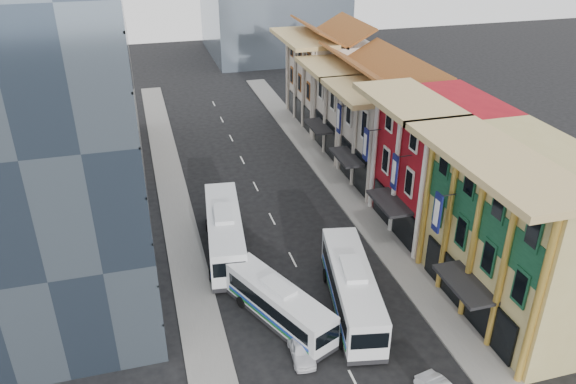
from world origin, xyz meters
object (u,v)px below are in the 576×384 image
object	(u,v)px
office_tower	(44,87)
bus_right	(352,288)
shophouse_tan	(527,235)
bus_left_far	(225,231)
bus_left_near	(279,303)
sedan_left	(301,349)

from	to	relation	value
office_tower	bus_right	size ratio (longest dim) A/B	2.54
shophouse_tan	bus_left_far	xyz separation A→B (m)	(-19.15, 12.77, -4.05)
shophouse_tan	bus_left_near	distance (m)	17.88
bus_left_near	office_tower	bearing A→B (deg)	117.05
bus_right	office_tower	bearing A→B (deg)	160.42
office_tower	bus_left_near	distance (m)	22.29
office_tower	bus_right	world-z (taller)	office_tower
office_tower	sedan_left	xyz separation A→B (m)	(14.43, -14.86, -14.39)
bus_left_far	bus_left_near	bearing A→B (deg)	-71.87
shophouse_tan	bus_left_near	bearing A→B (deg)	170.47
office_tower	sedan_left	distance (m)	25.23
bus_left_near	sedan_left	world-z (taller)	bus_left_near
bus_right	sedan_left	world-z (taller)	bus_right
shophouse_tan	bus_left_far	size ratio (longest dim) A/B	1.15
bus_left_far	shophouse_tan	bearing A→B (deg)	-27.31
office_tower	bus_left_near	size ratio (longest dim) A/B	3.01
bus_left_near	bus_left_far	xyz separation A→B (m)	(-2.06, 9.91, 0.36)
office_tower	bus_left_far	world-z (taller)	office_tower
shophouse_tan	office_tower	size ratio (longest dim) A/B	0.47
sedan_left	bus_left_near	bearing A→B (deg)	101.99
bus_left_far	sedan_left	xyz separation A→B (m)	(2.59, -13.64, -1.35)
shophouse_tan	bus_left_near	xyz separation A→B (m)	(-17.09, 2.87, -4.40)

